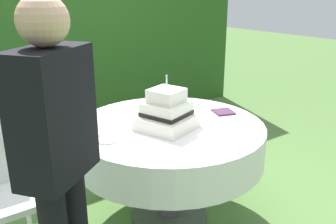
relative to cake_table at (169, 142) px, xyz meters
name	(u,v)px	position (x,y,z in m)	size (l,w,h in m)	color
ground_plane	(169,215)	(0.00, 0.00, -0.60)	(20.00, 20.00, 0.00)	#547A3D
foliage_hedge	(47,34)	(0.00, 2.37, 0.50)	(5.08, 0.67, 2.20)	#28561E
cake_table	(169,142)	(0.00, 0.00, 0.00)	(1.30, 1.30, 0.73)	#4C4C51
wedding_cake	(167,113)	(-0.05, -0.04, 0.23)	(0.42, 0.42, 0.36)	white
serving_plate_near	(107,141)	(-0.48, -0.01, 0.13)	(0.11, 0.11, 0.01)	white
serving_plate_far	(101,132)	(-0.45, 0.13, 0.13)	(0.12, 0.12, 0.01)	white
serving_plate_left	(144,108)	(0.04, 0.38, 0.13)	(0.15, 0.15, 0.01)	white
serving_plate_right	(193,102)	(0.44, 0.27, 0.13)	(0.13, 0.13, 0.01)	white
napkin_stack	(223,112)	(0.47, -0.04, 0.14)	(0.14, 0.14, 0.01)	#4C2D47
standing_person	(58,159)	(-0.93, -0.47, 0.33)	(0.41, 0.38, 1.60)	black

